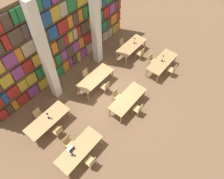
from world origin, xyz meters
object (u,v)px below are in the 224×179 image
chair_2 (138,109)px  chair_8 (105,87)px  desk_lamp_0 (72,153)px  chair_5 (152,59)px  reading_table_4 (96,78)px  pillar_center (96,22)px  chair_9 (87,75)px  desk_lamp_3 (135,40)px  chair_4 (172,70)px  reading_table_1 (128,99)px  reading_table_3 (47,120)px  desk_lamp_2 (48,115)px  desk_lamp_1 (163,57)px  reading_table_5 (131,46)px  chair_1 (68,143)px  chair_0 (91,162)px  chair_11 (123,44)px  chair_7 (39,115)px  chair_6 (58,131)px  reading_table_2 (162,62)px  pillar_left (46,56)px  chair_10 (141,53)px  laptop (71,149)px  reading_table_0 (79,150)px  chair_3 (116,95)px

chair_2 → chair_8: size_ratio=1.00×
desk_lamp_0 → chair_5: 7.91m
reading_table_4 → pillar_center: bearing=38.1°
desk_lamp_0 → chair_9: size_ratio=0.46×
chair_2 → desk_lamp_3: (4.03, 3.13, 0.61)m
chair_2 → chair_4: same height
reading_table_1 → reading_table_3: (-3.65, 2.40, 0.00)m
chair_4 → chair_2: bearing=-179.9°
chair_8 → desk_lamp_2: bearing=168.0°
desk_lamp_1 → desk_lamp_3: desk_lamp_1 is taller
reading_table_1 → reading_table_5: bearing=33.0°
reading_table_1 → reading_table_4: 2.38m
chair_9 → chair_1: bearing=31.4°
reading_table_3 → chair_0: bearing=-92.4°
desk_lamp_0 → chair_11: size_ratio=0.46×
chair_7 → chair_8: same height
reading_table_1 → chair_6: bearing=155.8°
reading_table_2 → chair_11: 3.16m
reading_table_4 → chair_9: bearing=89.6°
chair_11 → chair_8: bearing=22.5°
chair_4 → reading_table_4: bearing=139.7°
desk_lamp_0 → desk_lamp_1: bearing=-0.2°
chair_7 → chair_0: bearing=88.3°
chair_1 → desk_lamp_3: size_ratio=1.88×
pillar_left → reading_table_5: size_ratio=2.53×
chair_9 → reading_table_3: bearing=11.2°
desk_lamp_1 → reading_table_5: size_ratio=0.21×
chair_7 → chair_8: size_ratio=1.00×
pillar_center → chair_4: bearing=-67.5°
desk_lamp_2 → reading_table_4: bearing=-0.1°
desk_lamp_0 → chair_7: bearing=81.0°
desk_lamp_0 → chair_10: desk_lamp_0 is taller
chair_0 → desk_lamp_0: 1.03m
chair_9 → chair_11: bearing=-179.5°
chair_11 → desk_lamp_3: (0.26, -0.78, 0.61)m
chair_1 → chair_8: (3.82, 0.83, 0.00)m
chair_2 → desk_lamp_1: bearing=12.0°
laptop → chair_9: bearing=-145.1°
reading_table_2 → chair_7: (-7.34, 3.14, -0.23)m
desk_lamp_1 → reading_table_4: bearing=147.4°
reading_table_0 → chair_6: size_ratio=2.76×
chair_11 → reading_table_5: bearing=87.6°
pillar_left → chair_3: size_ratio=6.97×
reading_table_0 → chair_1: bearing=91.7°
desk_lamp_2 → chair_7: bearing=100.2°
chair_2 → desk_lamp_2: bearing=138.0°
chair_8 → reading_table_1: bearing=-91.5°
chair_10 → chair_7: bearing=168.6°
chair_7 → chair_11: bearing=-179.9°
reading_table_0 → desk_lamp_2: bearing=84.3°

